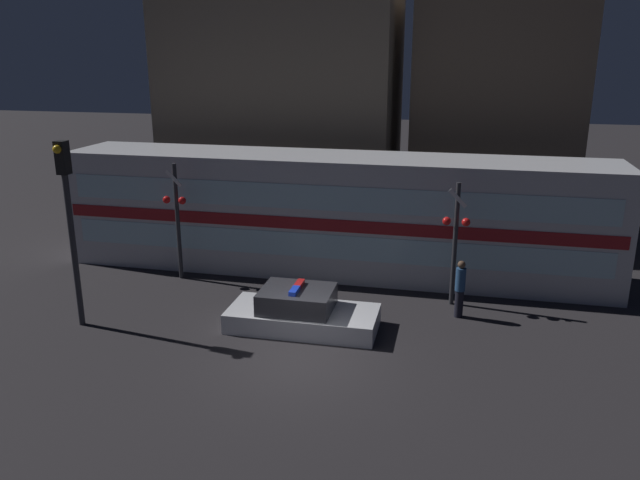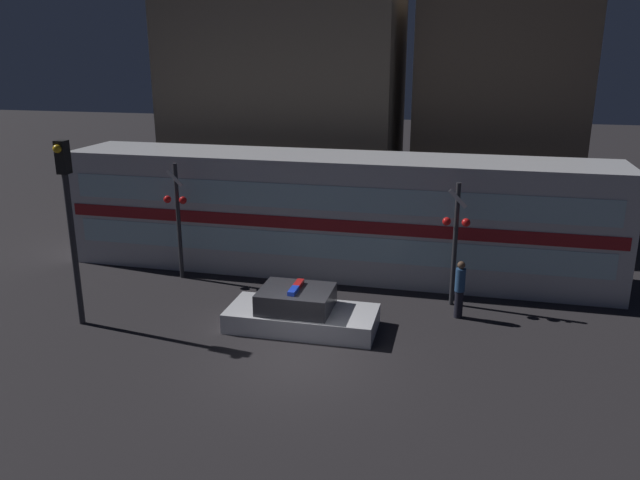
{
  "view_description": "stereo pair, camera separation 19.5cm",
  "coord_description": "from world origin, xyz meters",
  "views": [
    {
      "loc": [
        3.77,
        -13.9,
        7.56
      ],
      "look_at": [
        -0.47,
        4.47,
        1.86
      ],
      "focal_mm": 35.0,
      "sensor_mm": 36.0,
      "label": 1
    },
    {
      "loc": [
        3.96,
        -13.86,
        7.56
      ],
      "look_at": [
        -0.47,
        4.47,
        1.86
      ],
      "focal_mm": 35.0,
      "sensor_mm": 36.0,
      "label": 2
    }
  ],
  "objects": [
    {
      "name": "building_left",
      "position": [
        -4.29,
        13.73,
        5.13
      ],
      "size": [
        10.09,
        5.84,
        10.26
      ],
      "color": "#726656",
      "rests_on": "ground_plane"
    },
    {
      "name": "building_center",
      "position": [
        4.98,
        14.11,
        5.21
      ],
      "size": [
        6.88,
        4.37,
        10.41
      ],
      "color": "brown",
      "rests_on": "ground_plane"
    },
    {
      "name": "pedestrian",
      "position": [
        3.94,
        3.71,
        0.9
      ],
      "size": [
        0.3,
        0.3,
        1.75
      ],
      "color": "black",
      "rests_on": "ground_plane"
    },
    {
      "name": "police_car",
      "position": [
        -0.43,
        1.91,
        0.47
      ],
      "size": [
        4.25,
        1.9,
        1.28
      ],
      "rotation": [
        0.0,
        0.0,
        0.01
      ],
      "color": "silver",
      "rests_on": "ground_plane"
    },
    {
      "name": "traffic_light_corner",
      "position": [
        -6.68,
        0.7,
        3.33
      ],
      "size": [
        0.3,
        0.46,
        5.31
      ],
      "color": "#2D2D33",
      "rests_on": "ground_plane"
    },
    {
      "name": "crossing_signal_far",
      "position": [
        -5.55,
        4.91,
        2.28
      ],
      "size": [
        0.82,
        0.35,
        4.02
      ],
      "color": "#2D2D33",
      "rests_on": "ground_plane"
    },
    {
      "name": "train",
      "position": [
        -0.56,
        7.03,
        2.07
      ],
      "size": [
        19.13,
        3.03,
        4.14
      ],
      "color": "silver",
      "rests_on": "ground_plane"
    },
    {
      "name": "ground_plane",
      "position": [
        0.0,
        0.0,
        0.0
      ],
      "size": [
        120.0,
        120.0,
        0.0
      ],
      "primitive_type": "plane",
      "color": "#262326"
    },
    {
      "name": "crossing_signal_near",
      "position": [
        3.7,
        4.63,
        2.19
      ],
      "size": [
        0.82,
        0.35,
        3.87
      ],
      "color": "#2D2D33",
      "rests_on": "ground_plane"
    }
  ]
}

